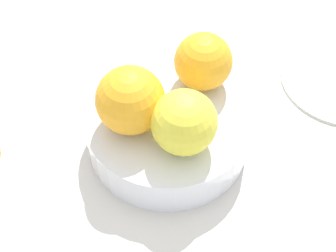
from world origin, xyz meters
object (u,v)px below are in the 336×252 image
at_px(orange_in_bowl_0, 203,61).
at_px(orange_in_bowl_1, 130,100).
at_px(fruit_bowl, 168,129).
at_px(orange_in_bowl_2, 184,122).

xyz_separation_m(orange_in_bowl_0, orange_in_bowl_1, (0.08, -0.05, 0.00)).
distance_m(orange_in_bowl_0, orange_in_bowl_1, 0.10).
bearing_deg(orange_in_bowl_1, orange_in_bowl_0, 146.54).
height_order(fruit_bowl, orange_in_bowl_0, orange_in_bowl_0).
bearing_deg(fruit_bowl, orange_in_bowl_0, 160.89).
relative_size(fruit_bowl, orange_in_bowl_2, 2.73).
bearing_deg(orange_in_bowl_2, orange_in_bowl_0, -175.63).
bearing_deg(orange_in_bowl_1, fruit_bowl, 123.61).
distance_m(orange_in_bowl_1, orange_in_bowl_2, 0.06).
height_order(orange_in_bowl_0, orange_in_bowl_1, orange_in_bowl_1).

